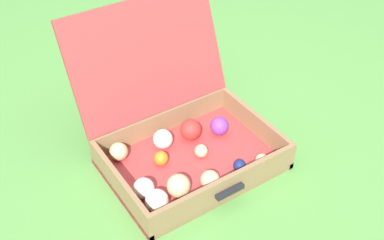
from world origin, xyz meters
name	(u,v)px	position (x,y,z in m)	size (l,w,h in m)	color
ground_plane	(193,150)	(0.00, 0.00, 0.00)	(16.00, 16.00, 0.00)	#569342
open_suitcase	(178,132)	(-0.06, 0.01, 0.11)	(0.61, 0.63, 0.52)	#B23838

